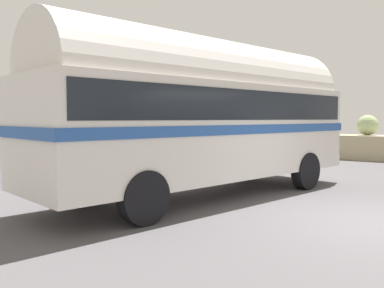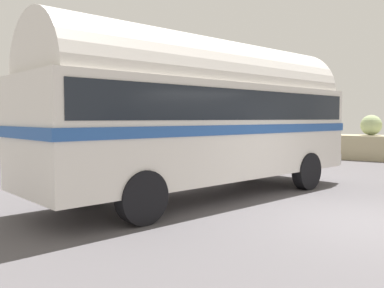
{
  "view_description": "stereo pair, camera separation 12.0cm",
  "coord_description": "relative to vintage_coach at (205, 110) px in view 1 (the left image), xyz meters",
  "views": [
    {
      "loc": [
        1.29,
        -7.72,
        1.87
      ],
      "look_at": [
        -3.97,
        0.02,
        1.27
      ],
      "focal_mm": 38.0,
      "sensor_mm": 36.0,
      "label": 1
    },
    {
      "loc": [
        1.38,
        -7.66,
        1.87
      ],
      "look_at": [
        -3.97,
        0.02,
        1.27
      ],
      "focal_mm": 38.0,
      "sensor_mm": 36.0,
      "label": 2
    }
  ],
  "objects": [
    {
      "name": "ground",
      "position": [
        3.8,
        -0.33,
        -2.04
      ],
      "size": [
        32.0,
        26.0,
        0.02
      ],
      "color": "#524E51"
    },
    {
      "name": "vintage_coach",
      "position": [
        0.0,
        0.0,
        0.0
      ],
      "size": [
        4.25,
        8.9,
        3.7
      ],
      "rotation": [
        0.0,
        0.0,
        -0.22
      ],
      "color": "black",
      "rests_on": "ground"
    }
  ]
}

